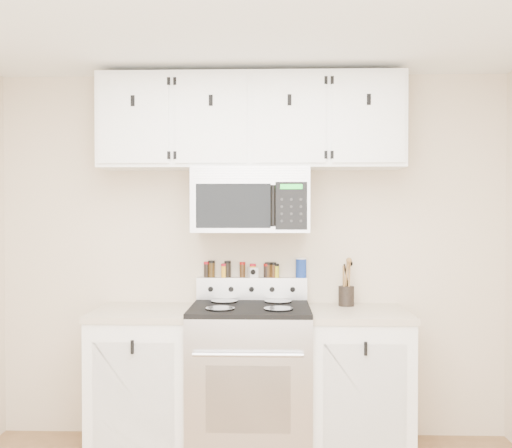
# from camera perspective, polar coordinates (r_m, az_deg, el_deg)

# --- Properties ---
(back_wall) EXTENTS (3.50, 0.01, 2.50)m
(back_wall) POSITION_cam_1_polar(r_m,az_deg,el_deg) (3.97, -0.40, -3.16)
(back_wall) COLOR beige
(back_wall) RESTS_ON floor
(range) EXTENTS (0.76, 0.65, 1.10)m
(range) POSITION_cam_1_polar(r_m,az_deg,el_deg) (3.79, -0.58, -15.09)
(range) COLOR #B7B7BA
(range) RESTS_ON floor
(base_cabinet_left) EXTENTS (0.64, 0.62, 0.92)m
(base_cabinet_left) POSITION_cam_1_polar(r_m,az_deg,el_deg) (3.91, -11.09, -15.01)
(base_cabinet_left) COLOR white
(base_cabinet_left) RESTS_ON floor
(base_cabinet_right) EXTENTS (0.64, 0.62, 0.92)m
(base_cabinet_right) POSITION_cam_1_polar(r_m,az_deg,el_deg) (3.86, 10.10, -15.22)
(base_cabinet_right) COLOR white
(base_cabinet_right) RESTS_ON floor
(microwave) EXTENTS (0.76, 0.44, 0.42)m
(microwave) POSITION_cam_1_polar(r_m,az_deg,el_deg) (3.77, -0.50, 2.39)
(microwave) COLOR #9E9EA3
(microwave) RESTS_ON back_wall
(upper_cabinets) EXTENTS (2.00, 0.35, 0.62)m
(upper_cabinets) POSITION_cam_1_polar(r_m,az_deg,el_deg) (3.85, -0.50, 10.15)
(upper_cabinets) COLOR white
(upper_cabinets) RESTS_ON back_wall
(utensil_crock) EXTENTS (0.11, 0.11, 0.31)m
(utensil_crock) POSITION_cam_1_polar(r_m,az_deg,el_deg) (3.91, 9.01, -6.96)
(utensil_crock) COLOR black
(utensil_crock) RESTS_ON base_cabinet_right
(kitchen_timer) EXTENTS (0.07, 0.07, 0.07)m
(kitchen_timer) POSITION_cam_1_polar(r_m,az_deg,el_deg) (3.95, -0.30, -4.86)
(kitchen_timer) COLOR white
(kitchen_timer) RESTS_ON range
(salt_canister) EXTENTS (0.08, 0.08, 0.14)m
(salt_canister) POSITION_cam_1_polar(r_m,az_deg,el_deg) (3.95, 4.53, -4.37)
(salt_canister) COLOR navy
(salt_canister) RESTS_ON range
(spice_jar_0) EXTENTS (0.04, 0.04, 0.11)m
(spice_jar_0) POSITION_cam_1_polar(r_m,az_deg,el_deg) (3.97, -4.97, -4.55)
(spice_jar_0) COLOR black
(spice_jar_0) RESTS_ON range
(spice_jar_1) EXTENTS (0.05, 0.05, 0.12)m
(spice_jar_1) POSITION_cam_1_polar(r_m,az_deg,el_deg) (3.97, -4.47, -4.49)
(spice_jar_1) COLOR #3A270E
(spice_jar_1) RESTS_ON range
(spice_jar_2) EXTENTS (0.04, 0.04, 0.09)m
(spice_jar_2) POSITION_cam_1_polar(r_m,az_deg,el_deg) (3.96, -3.20, -4.66)
(spice_jar_2) COLOR gold
(spice_jar_2) RESTS_ON range
(spice_jar_3) EXTENTS (0.05, 0.05, 0.11)m
(spice_jar_3) POSITION_cam_1_polar(r_m,az_deg,el_deg) (3.96, -2.85, -4.52)
(spice_jar_3) COLOR black
(spice_jar_3) RESTS_ON range
(spice_jar_4) EXTENTS (0.04, 0.04, 0.11)m
(spice_jar_4) POSITION_cam_1_polar(r_m,az_deg,el_deg) (3.95, -1.36, -4.59)
(spice_jar_4) COLOR #3E240F
(spice_jar_4) RESTS_ON range
(spice_jar_5) EXTENTS (0.04, 0.04, 0.09)m
(spice_jar_5) POSITION_cam_1_polar(r_m,az_deg,el_deg) (3.95, -0.32, -4.67)
(spice_jar_5) COLOR gold
(spice_jar_5) RESTS_ON range
(spice_jar_6) EXTENTS (0.05, 0.05, 0.10)m
(spice_jar_6) POSITION_cam_1_polar(r_m,az_deg,el_deg) (3.94, 1.09, -4.67)
(spice_jar_6) COLOR black
(spice_jar_6) RESTS_ON range
(spice_jar_7) EXTENTS (0.05, 0.05, 0.10)m
(spice_jar_7) POSITION_cam_1_polar(r_m,az_deg,el_deg) (3.94, 1.22, -4.61)
(spice_jar_7) COLOR #3C250E
(spice_jar_7) RESTS_ON range
(spice_jar_8) EXTENTS (0.04, 0.04, 0.10)m
(spice_jar_8) POSITION_cam_1_polar(r_m,az_deg,el_deg) (3.94, 1.77, -4.61)
(spice_jar_8) COLOR #472911
(spice_jar_8) RESTS_ON range
(spice_jar_9) EXTENTS (0.04, 0.04, 0.10)m
(spice_jar_9) POSITION_cam_1_polar(r_m,az_deg,el_deg) (3.94, 2.06, -4.67)
(spice_jar_9) COLOR gold
(spice_jar_9) RESTS_ON range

